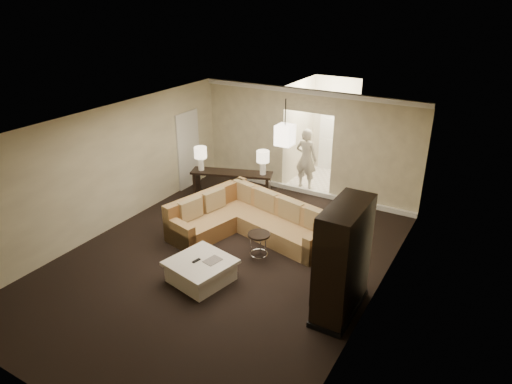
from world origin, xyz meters
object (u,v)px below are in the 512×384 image
Objects in this scene: drink_table at (259,241)px; person at (306,156)px; coffee_table at (201,270)px; console_table at (232,184)px; sectional_sofa at (248,221)px; armoire at (342,262)px.

drink_table is 3.93m from person.
coffee_table is 3.61m from console_table.
sectional_sofa is at bearing 133.79° from drink_table.
armoire reaches higher than sectional_sofa.
console_table is at bearing 56.60° from person.
drink_table is (-2.00, 0.74, -0.55)m from armoire.
coffee_table is at bearing -169.13° from armoire.
coffee_table is (0.15, -1.96, -0.13)m from sectional_sofa.
person is (-0.72, 3.83, 0.53)m from drink_table.
armoire is at bearing 10.87° from coffee_table.
armoire is (2.55, 0.49, 0.73)m from coffee_table.
sectional_sofa is 3.15m from person.
console_table reaches higher than coffee_table.
armoire reaches higher than drink_table.
console_table is 2.22m from person.
armoire is (3.99, -2.81, 0.48)m from console_table.
person reaches higher than drink_table.
person is at bearing 120.81° from armoire.
sectional_sofa is 2.65× the size of coffee_table.
sectional_sofa is 1.59× the size of console_table.
drink_table is (0.70, -0.73, 0.06)m from sectional_sofa.
coffee_table is at bearing -85.96° from console_table.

